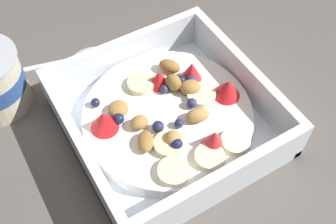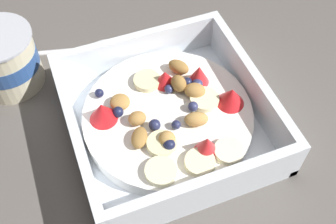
# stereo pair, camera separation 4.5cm
# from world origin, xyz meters

# --- Properties ---
(ground_plane) EXTENTS (2.40, 2.40, 0.00)m
(ground_plane) POSITION_xyz_m (0.00, 0.00, 0.00)
(ground_plane) COLOR #56514C
(fruit_bowl) EXTENTS (0.21, 0.21, 0.06)m
(fruit_bowl) POSITION_xyz_m (-0.00, -0.01, 0.02)
(fruit_bowl) COLOR white
(fruit_bowl) RESTS_ON ground
(spoon) EXTENTS (0.06, 0.17, 0.01)m
(spoon) POSITION_xyz_m (0.16, 0.05, 0.00)
(spoon) COLOR silver
(spoon) RESTS_ON ground
(yogurt_cup) EXTENTS (0.08, 0.08, 0.07)m
(yogurt_cup) POSITION_xyz_m (0.13, 0.15, 0.04)
(yogurt_cup) COLOR beige
(yogurt_cup) RESTS_ON ground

